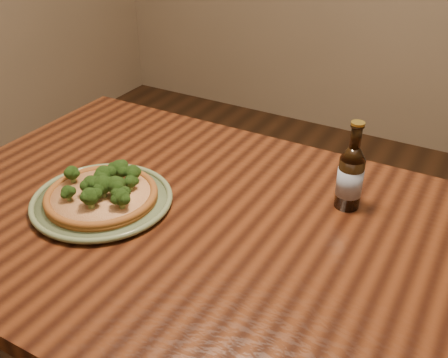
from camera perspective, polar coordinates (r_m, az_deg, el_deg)
The scene contains 4 objects.
table at distance 1.17m, azimuth 3.11°, elevation -10.00°, with size 1.60×0.90×0.75m.
plate at distance 1.24m, azimuth -13.13°, elevation -2.27°, with size 0.33×0.33×0.02m.
pizza at distance 1.23m, azimuth -13.11°, elevation -1.47°, with size 0.26×0.26×0.07m.
beer_bottle at distance 1.20m, azimuth 13.58°, elevation 0.26°, with size 0.06×0.06×0.21m.
Camera 1 is at (0.38, -0.70, 1.43)m, focal length 42.00 mm.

